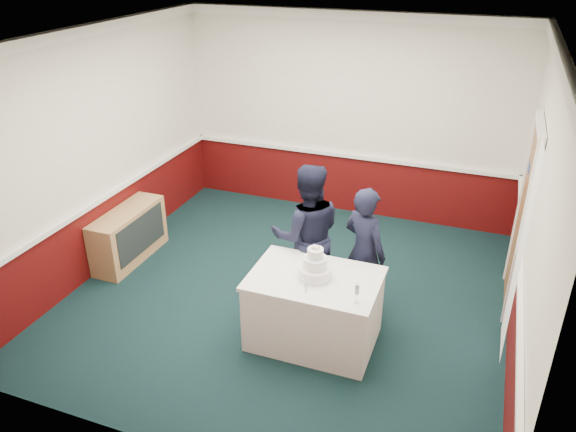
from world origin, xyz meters
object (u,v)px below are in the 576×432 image
(wedding_cake, at_px, (315,268))
(champagne_flute, at_px, (357,290))
(sideboard, at_px, (129,235))
(cake_table, at_px, (314,309))
(person_woman, at_px, (364,251))
(cake_knife, at_px, (306,287))
(person_man, at_px, (307,235))

(wedding_cake, distance_m, champagne_flute, 0.57)
(sideboard, xyz_separation_m, cake_table, (2.82, -0.77, 0.05))
(wedding_cake, bearing_deg, person_woman, 65.06)
(cake_table, xyz_separation_m, cake_knife, (-0.03, -0.20, 0.39))
(champagne_flute, bearing_deg, cake_table, 150.75)
(sideboard, distance_m, cake_table, 2.92)
(sideboard, distance_m, person_woman, 3.18)
(cake_knife, xyz_separation_m, champagne_flute, (0.53, -0.08, 0.14))
(wedding_cake, height_order, cake_knife, wedding_cake)
(cake_table, bearing_deg, cake_knife, -98.53)
(wedding_cake, relative_size, champagne_flute, 1.78)
(cake_knife, relative_size, person_man, 0.13)
(sideboard, height_order, cake_knife, cake_knife)
(person_man, bearing_deg, wedding_cake, 90.89)
(sideboard, relative_size, cake_table, 0.91)
(champagne_flute, distance_m, person_man, 1.28)
(champagne_flute, relative_size, person_woman, 0.13)
(cake_knife, bearing_deg, sideboard, 139.09)
(sideboard, relative_size, cake_knife, 5.45)
(cake_knife, bearing_deg, person_woman, 46.57)
(sideboard, bearing_deg, wedding_cake, -15.23)
(cake_table, xyz_separation_m, person_man, (-0.32, 0.69, 0.45))
(cake_table, bearing_deg, wedding_cake, 90.00)
(sideboard, bearing_deg, cake_table, -15.23)
(cake_knife, bearing_deg, wedding_cake, 59.69)
(cake_table, relative_size, champagne_flute, 6.44)
(wedding_cake, height_order, champagne_flute, wedding_cake)
(champagne_flute, height_order, person_man, person_man)
(sideboard, distance_m, wedding_cake, 2.97)
(sideboard, relative_size, wedding_cake, 3.30)
(champagne_flute, distance_m, person_woman, 1.03)
(cake_knife, bearing_deg, cake_table, 59.69)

